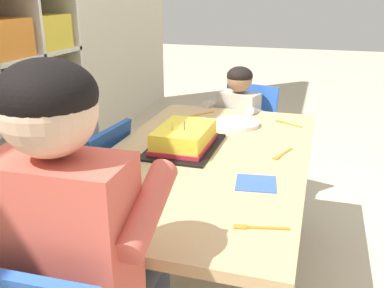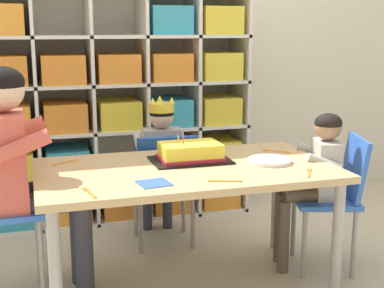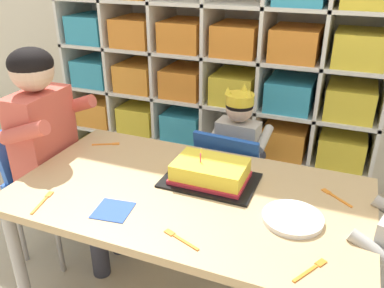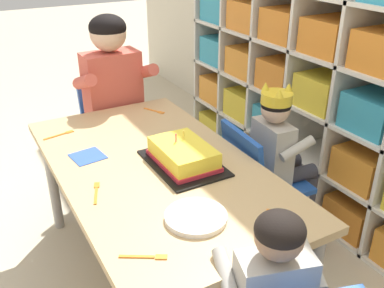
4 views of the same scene
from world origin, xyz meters
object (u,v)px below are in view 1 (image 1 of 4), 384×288
object	(u,v)px
activity_table	(206,169)
classroom_chair_guest_side	(242,137)
fork_scattered_mid_table	(200,114)
classroom_chair_blue	(91,184)
guest_at_table_side	(234,123)
adult_helper_seated	(79,232)
paper_plate_stack	(237,123)
fork_near_cake_tray	(77,209)
fork_near_child_seat	(282,154)
birthday_cake_on_tray	(184,139)
fork_beside_plate_stack	(257,227)
child_with_crown	(66,151)
fork_by_napkin	(287,123)

from	to	relation	value
activity_table	classroom_chair_guest_side	bearing A→B (deg)	0.16
classroom_chair_guest_side	fork_scattered_mid_table	bearing A→B (deg)	-105.15
classroom_chair_blue	guest_at_table_side	world-z (taller)	guest_at_table_side
adult_helper_seated	classroom_chair_guest_side	xyz separation A→B (m)	(1.50, -0.10, -0.25)
paper_plate_stack	fork_near_cake_tray	size ratio (longest dim) A/B	1.71
guest_at_table_side	fork_near_child_seat	size ratio (longest dim) A/B	5.78
birthday_cake_on_tray	fork_beside_plate_stack	distance (m)	0.64
adult_helper_seated	guest_at_table_side	size ratio (longest dim) A/B	1.32
guest_at_table_side	fork_near_child_seat	distance (m)	0.69
activity_table	child_with_crown	size ratio (longest dim) A/B	1.59
child_with_crown	fork_by_napkin	distance (m)	0.99
activity_table	child_with_crown	bearing A→B (deg)	87.19
activity_table	fork_scattered_mid_table	xyz separation A→B (m)	(0.52, 0.17, 0.06)
child_with_crown	paper_plate_stack	distance (m)	0.76
adult_helper_seated	fork_near_child_seat	bearing A→B (deg)	-117.33
classroom_chair_guest_side	fork_near_cake_tray	distance (m)	1.34
fork_scattered_mid_table	fork_beside_plate_stack	bearing A→B (deg)	-117.76
adult_helper_seated	birthday_cake_on_tray	distance (m)	0.76
paper_plate_stack	fork_scattered_mid_table	distance (m)	0.24
classroom_chair_blue	classroom_chair_guest_side	world-z (taller)	classroom_chair_guest_side
birthday_cake_on_tray	fork_scattered_mid_table	bearing A→B (deg)	8.11
child_with_crown	paper_plate_stack	world-z (taller)	child_with_crown
activity_table	fork_near_child_seat	xyz separation A→B (m)	(0.08, -0.27, 0.06)
guest_at_table_side	fork_by_napkin	distance (m)	0.36
guest_at_table_side	fork_beside_plate_stack	xyz separation A→B (m)	(-1.16, -0.30, 0.08)
guest_at_table_side	adult_helper_seated	bearing A→B (deg)	-76.42
guest_at_table_side	paper_plate_stack	world-z (taller)	guest_at_table_side
activity_table	classroom_chair_blue	world-z (taller)	classroom_chair_blue
guest_at_table_side	fork_scattered_mid_table	distance (m)	0.23
birthday_cake_on_tray	child_with_crown	bearing A→B (deg)	92.11
classroom_chair_blue	birthday_cake_on_tray	xyz separation A→B (m)	(0.03, -0.41, 0.24)
classroom_chair_guest_side	classroom_chair_blue	bearing A→B (deg)	-107.10
fork_near_cake_tray	fork_scattered_mid_table	bearing A→B (deg)	148.42
birthday_cake_on_tray	fork_near_cake_tray	distance (m)	0.58
activity_table	birthday_cake_on_tray	bearing A→B (deg)	63.83
paper_plate_stack	fork_near_cake_tray	world-z (taller)	paper_plate_stack
activity_table	fork_beside_plate_stack	distance (m)	0.54
fork_scattered_mid_table	fork_by_napkin	bearing A→B (deg)	-55.76
adult_helper_seated	birthday_cake_on_tray	bearing A→B (deg)	-92.14
activity_table	child_with_crown	world-z (taller)	child_with_crown
activity_table	guest_at_table_side	size ratio (longest dim) A/B	1.66
fork_near_cake_tray	classroom_chair_guest_side	bearing A→B (deg)	142.01
classroom_chair_guest_side	child_with_crown	bearing A→B (deg)	-112.70
adult_helper_seated	fork_near_child_seat	world-z (taller)	adult_helper_seated
guest_at_table_side	birthday_cake_on_tray	bearing A→B (deg)	-79.59
guest_at_table_side	fork_near_cake_tray	size ratio (longest dim) A/B	6.67
paper_plate_stack	fork_scattered_mid_table	xyz separation A→B (m)	(0.12, 0.21, -0.01)
classroom_chair_guest_side	fork_near_cake_tray	size ratio (longest dim) A/B	5.68
fork_by_napkin	fork_beside_plate_stack	bearing A→B (deg)	-58.81
paper_plate_stack	fork_by_napkin	world-z (taller)	paper_plate_stack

